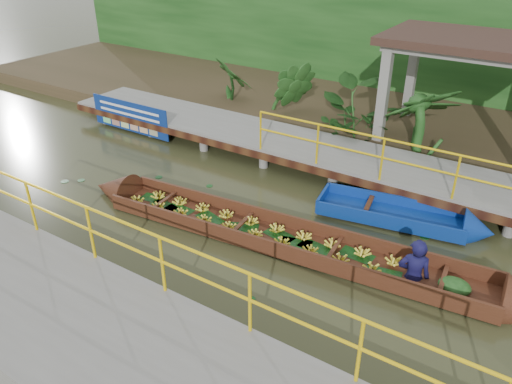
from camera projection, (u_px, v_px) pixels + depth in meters
The scene contains 10 objects.
ground at pixel (236, 223), 10.75m from camera, with size 80.00×80.00×0.00m, color #2C2E17.
land_strip at pixel (368, 114), 16.17m from camera, with size 30.00×8.00×0.45m, color #352E1A.
far_dock at pixel (311, 149), 13.04m from camera, with size 16.00×2.06×1.66m.
near_dock at pixel (123, 359), 7.04m from camera, with size 18.00×2.40×1.73m.
pavilion at pixel (474, 52), 12.61m from camera, with size 4.40×3.00×3.00m.
foliage_backdrop at pixel (401, 44), 17.16m from camera, with size 30.00×0.80×4.00m, color #133912.
vendor_boat at pixel (298, 239), 9.83m from camera, with size 10.01×1.90×2.05m.
moored_blue_boat at pixel (433, 223), 10.48m from camera, with size 3.74×1.53×0.87m.
blue_banner at pixel (130, 116), 15.00m from camera, with size 3.00×0.04×0.94m.
tropical_plants at pixel (417, 115), 13.03m from camera, with size 14.31×1.31×1.63m.
Camera 1 is at (5.33, -7.41, 5.74)m, focal length 35.00 mm.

